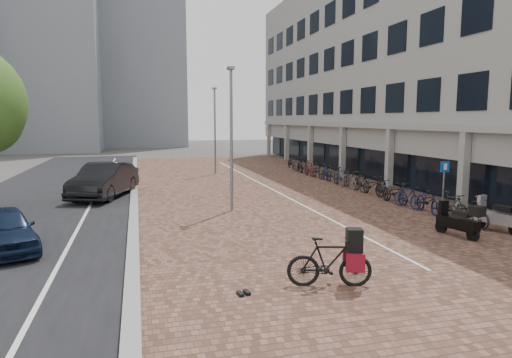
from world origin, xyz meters
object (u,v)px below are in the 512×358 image
at_px(car_dark, 104,180).
at_px(scooter_mid, 458,220).
at_px(hero_bike, 330,261).
at_px(scooter_front, 498,215).
at_px(car_navy, 4,230).
at_px(parking_sign, 444,179).

bearing_deg(car_dark, scooter_mid, -25.17).
bearing_deg(hero_bike, scooter_front, -51.27).
xyz_separation_m(hero_bike, scooter_front, (7.65, 3.23, 0.00)).
relative_size(scooter_front, scooter_mid, 1.06).
distance_m(car_dark, hero_bike, 15.17).
bearing_deg(scooter_mid, car_navy, 157.86).
height_order(car_navy, hero_bike, hero_bike).
bearing_deg(scooter_mid, scooter_front, -6.67).
bearing_deg(parking_sign, car_dark, 147.70).
bearing_deg(scooter_mid, car_dark, 122.99).
relative_size(hero_bike, scooter_front, 1.14).
xyz_separation_m(car_navy, hero_bike, (8.02, -5.09, -0.03)).
distance_m(car_dark, scooter_front, 17.24).
height_order(car_dark, scooter_front, car_dark).
distance_m(car_dark, parking_sign, 15.74).
bearing_deg(car_navy, parking_sign, -14.80).
distance_m(hero_bike, scooter_front, 8.31).
bearing_deg(scooter_front, parking_sign, 63.56).
bearing_deg(parking_sign, car_navy, -178.97).
height_order(hero_bike, parking_sign, parking_sign).
relative_size(car_navy, car_dark, 0.72).
relative_size(car_navy, hero_bike, 1.85).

